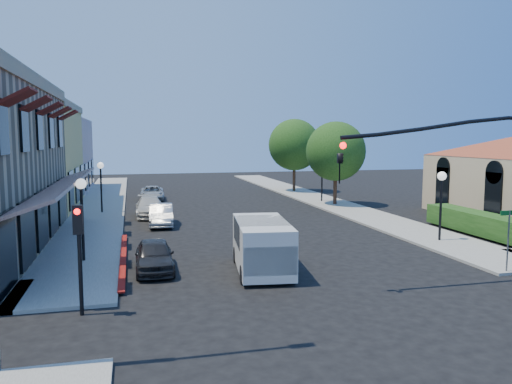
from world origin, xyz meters
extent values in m
plane|color=black|center=(0.00, 0.00, 0.00)|extent=(120.00, 120.00, 0.00)
cube|color=gray|center=(-8.75, 27.00, 0.06)|extent=(3.50, 50.00, 0.12)
cube|color=gray|center=(8.75, 27.00, 0.06)|extent=(3.50, 50.00, 0.12)
cube|color=maroon|center=(-6.90, 8.00, 0.00)|extent=(0.25, 10.00, 0.06)
cube|color=tan|center=(-10.65, 11.00, 7.80)|extent=(0.50, 18.20, 0.60)
cube|color=#561416|center=(-9.60, 11.00, 3.05)|extent=(1.75, 17.00, 0.67)
cube|color=#501410|center=(-9.95, 4.00, 6.55)|extent=(1.02, 1.50, 0.60)
cube|color=#501410|center=(-9.95, 7.40, 6.55)|extent=(1.02, 1.50, 0.60)
cube|color=#501410|center=(-9.95, 10.80, 6.55)|extent=(1.02, 1.50, 0.60)
cube|color=#501410|center=(-9.95, 14.20, 6.55)|extent=(1.02, 1.50, 0.60)
cube|color=#501410|center=(-9.95, 17.60, 6.55)|extent=(1.02, 1.50, 0.60)
cube|color=black|center=(-10.45, 3.50, 1.60)|extent=(0.12, 2.60, 2.60)
cube|color=black|center=(-10.45, 6.90, 1.60)|extent=(0.12, 2.60, 2.60)
cube|color=black|center=(-10.45, 10.30, 1.60)|extent=(0.12, 2.60, 2.60)
cube|color=black|center=(-10.45, 13.70, 1.60)|extent=(0.12, 2.60, 2.60)
cube|color=black|center=(-10.45, 17.10, 1.60)|extent=(0.12, 2.60, 2.60)
cube|color=tan|center=(-15.50, 26.00, 3.80)|extent=(10.00, 12.00, 7.60)
cube|color=#C49A94|center=(-15.50, 38.00, 3.50)|extent=(10.00, 12.00, 7.00)
cube|color=black|center=(14.45, 11.50, 1.80)|extent=(0.12, 1.40, 2.80)
cube|color=black|center=(14.45, 16.50, 1.80)|extent=(0.12, 1.40, 2.80)
cube|color=#1B4212|center=(11.70, 9.00, 0.00)|extent=(1.40, 8.00, 1.10)
cylinder|color=#372216|center=(8.80, 22.00, 1.05)|extent=(0.28, 0.28, 2.10)
sphere|color=#1B4212|center=(8.80, 22.00, 4.20)|extent=(4.56, 4.56, 4.56)
cylinder|color=#372216|center=(8.80, 32.00, 1.14)|extent=(0.28, 0.28, 2.27)
sphere|color=#1B4212|center=(8.80, 32.00, 4.55)|extent=(4.94, 4.94, 4.94)
cylinder|color=black|center=(4.10, 1.50, 5.60)|extent=(7.80, 0.14, 0.14)
imported|color=black|center=(0.20, 1.50, 4.70)|extent=(0.20, 0.16, 1.00)
sphere|color=#FF0C0C|center=(0.20, 1.32, 5.00)|extent=(0.22, 0.22, 0.22)
cylinder|color=black|center=(-8.00, 1.50, 1.50)|extent=(0.12, 0.12, 3.00)
cube|color=black|center=(-8.00, 1.35, 2.90)|extent=(0.28, 0.22, 0.85)
sphere|color=#FF0C0C|center=(-8.00, 1.23, 3.15)|extent=(0.18, 0.18, 0.18)
cylinder|color=#595B5E|center=(7.50, 2.20, 1.25)|extent=(0.06, 0.06, 2.50)
cube|color=#0C591E|center=(7.50, 2.20, 2.40)|extent=(0.80, 0.04, 0.18)
cylinder|color=black|center=(-8.50, 8.00, 1.60)|extent=(0.12, 0.12, 3.20)
sphere|color=white|center=(-8.50, 8.00, 3.35)|extent=(0.44, 0.44, 0.44)
cylinder|color=black|center=(-8.50, 22.00, 1.60)|extent=(0.12, 0.12, 3.20)
sphere|color=white|center=(-8.50, 22.00, 3.35)|extent=(0.44, 0.44, 0.44)
cylinder|color=black|center=(8.50, 8.00, 1.60)|extent=(0.12, 0.12, 3.20)
sphere|color=white|center=(8.50, 8.00, 3.35)|extent=(0.44, 0.44, 0.44)
cylinder|color=black|center=(8.50, 24.00, 1.60)|extent=(0.12, 0.12, 3.20)
sphere|color=white|center=(8.50, 24.00, 3.35)|extent=(0.44, 0.44, 0.44)
cube|color=silver|center=(-1.56, 4.87, 1.08)|extent=(2.49, 4.72, 1.84)
cube|color=silver|center=(-1.81, 2.93, 0.97)|extent=(1.96, 0.85, 1.02)
cube|color=black|center=(-1.76, 3.29, 1.49)|extent=(1.74, 0.32, 0.92)
cube|color=black|center=(-1.53, 5.17, 1.54)|extent=(2.28, 2.89, 0.92)
cylinder|color=black|center=(-2.62, 3.45, 0.34)|extent=(0.34, 0.70, 0.68)
cylinder|color=black|center=(-2.24, 6.50, 0.34)|extent=(0.34, 0.70, 0.68)
cylinder|color=black|center=(-0.89, 3.23, 0.34)|extent=(0.34, 0.70, 0.68)
cylinder|color=black|center=(-0.51, 6.28, 0.34)|extent=(0.34, 0.70, 0.68)
imported|color=black|center=(-5.67, 6.00, 0.62)|extent=(1.52, 3.68, 1.25)
imported|color=#B8BBBE|center=(-4.80, 16.29, 0.64)|extent=(1.55, 3.95, 1.28)
imported|color=#B9B9B6|center=(-5.32, 20.00, 0.64)|extent=(1.86, 4.46, 1.29)
imported|color=#B1B3B6|center=(-4.80, 29.07, 0.58)|extent=(2.09, 4.25, 1.16)
camera|label=1|loc=(-6.47, -13.67, 5.27)|focal=35.00mm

